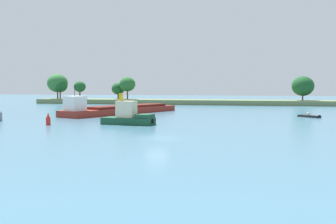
{
  "coord_description": "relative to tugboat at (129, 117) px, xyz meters",
  "views": [
    {
      "loc": [
        10.95,
        -46.27,
        6.16
      ],
      "look_at": [
        -4.37,
        27.77,
        1.2
      ],
      "focal_mm": 43.83,
      "sensor_mm": 36.0,
      "label": 1
    }
  ],
  "objects": [
    {
      "name": "small_motorboat",
      "position": [
        29.71,
        20.98,
        -1.03
      ],
      "size": [
        4.11,
        4.3,
        0.87
      ],
      "color": "black",
      "rests_on": "ground"
    },
    {
      "name": "cargo_barge",
      "position": [
        -8.98,
        22.64,
        -0.27
      ],
      "size": [
        18.31,
        30.4,
        5.88
      ],
      "color": "maroon",
      "rests_on": "ground"
    },
    {
      "name": "ground_plane",
      "position": [
        8.03,
        -15.22,
        -1.24
      ],
      "size": [
        400.0,
        400.0,
        0.0
      ],
      "primitive_type": "plane",
      "color": "teal"
    },
    {
      "name": "channel_buoy_red",
      "position": [
        -11.96,
        -3.45,
        -0.43
      ],
      "size": [
        0.7,
        0.7,
        1.9
      ],
      "color": "red",
      "rests_on": "ground"
    },
    {
      "name": "tugboat",
      "position": [
        0.0,
        0.0,
        0.0
      ],
      "size": [
        8.55,
        4.35,
        4.88
      ],
      "color": "#19472D",
      "rests_on": "ground"
    },
    {
      "name": "treeline_island",
      "position": [
        -9.19,
        69.39,
        1.56
      ],
      "size": [
        96.71,
        10.97,
        10.04
      ],
      "color": "#66754C",
      "rests_on": "ground"
    }
  ]
}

